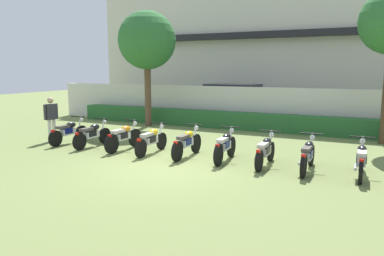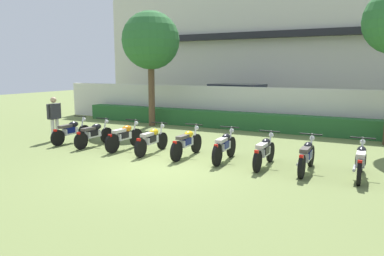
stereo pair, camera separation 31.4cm
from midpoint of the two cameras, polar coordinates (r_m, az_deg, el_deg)
name	(u,v)px [view 1 (the left image)]	position (r m, az deg, el deg)	size (l,w,h in m)	color
ground	(164,168)	(10.32, -5.20, -6.13)	(60.00, 60.00, 0.00)	olive
building	(287,43)	(24.54, 13.88, 12.52)	(22.97, 6.50, 8.56)	beige
compound_wall	(250,107)	(17.38, 8.37, 3.14)	(21.82, 0.30, 1.86)	silver
hedge_row	(245,121)	(16.79, 7.61, 1.05)	(17.46, 0.70, 0.75)	#28602D
parked_car	(235,102)	(19.96, 6.11, 3.96)	(4.72, 2.60, 1.89)	silver
tree_near_inspector	(147,41)	(17.77, -7.42, 13.05)	(2.68, 2.68, 5.32)	brown
motorcycle_in_row_0	(69,132)	(14.29, -18.94, -0.52)	(0.60, 1.86, 0.94)	black
motorcycle_in_row_1	(92,134)	(13.47, -15.65, -0.92)	(0.60, 1.84, 0.94)	black
motorcycle_in_row_2	(123,137)	(12.68, -11.13, -1.29)	(0.60, 1.87, 0.97)	black
motorcycle_in_row_3	(151,140)	(12.03, -6.97, -1.82)	(0.60, 1.89, 0.94)	black
motorcycle_in_row_4	(187,143)	(11.47, -1.57, -2.24)	(0.60, 1.93, 0.96)	black
motorcycle_in_row_5	(225,146)	(10.98, 4.26, -2.74)	(0.60, 1.83, 0.97)	black
motorcycle_in_row_6	(265,151)	(10.56, 10.29, -3.43)	(0.60, 1.83, 0.95)	black
motorcycle_in_row_7	(308,155)	(10.29, 16.44, -3.96)	(0.60, 1.90, 0.95)	black
motorcycle_in_row_8	(361,160)	(10.21, 23.65, -4.45)	(0.60, 1.87, 0.96)	black
inspector_person	(51,115)	(14.95, -21.29, 1.82)	(0.22, 0.67, 1.65)	silver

